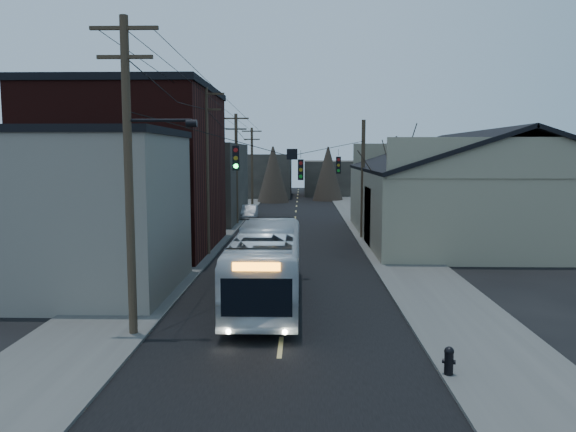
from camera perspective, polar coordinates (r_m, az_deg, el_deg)
name	(u,v)px	position (r m, az deg, el deg)	size (l,w,h in m)	color
ground	(278,372)	(16.42, -1.06, -15.58)	(160.00, 160.00, 0.00)	black
road_surface	(294,229)	(45.63, 0.60, -1.34)	(9.00, 110.00, 0.02)	black
sidewalk_left	(214,228)	(46.18, -7.49, -1.24)	(4.00, 110.00, 0.12)	#474744
sidewalk_right	(374,229)	(45.99, 8.73, -1.29)	(4.00, 110.00, 0.12)	#474744
building_clapboard	(82,214)	(26.21, -20.22, 0.21)	(8.00, 8.00, 7.00)	#6C655A
building_brick	(133,171)	(36.82, -15.44, 4.38)	(10.00, 12.00, 10.00)	black
building_left_far	(192,182)	(52.28, -9.78, 3.40)	(9.00, 14.00, 7.00)	#2E2A25
warehouse	(475,202)	(42.20, 18.45, 1.38)	(16.16, 20.60, 7.73)	#7D765B
building_far_left	(256,175)	(80.55, -3.29, 4.14)	(10.00, 12.00, 6.00)	#2E2A25
building_far_right	(344,178)	(85.52, 5.72, 3.91)	(12.00, 14.00, 5.00)	#2E2A25
bare_tree	(395,194)	(35.78, 10.84, 2.20)	(0.40, 0.40, 7.20)	black
utility_lines	(248,170)	(39.55, -4.05, 4.65)	(11.24, 45.28, 10.50)	#382B1E
bus	(267,265)	(23.29, -2.15, -4.96)	(2.62, 11.21, 3.12)	silver
parked_car	(250,212)	(52.98, -3.93, 0.42)	(1.38, 3.95, 1.30)	#AFB2B8
fire_hydrant	(449,360)	(16.40, 16.03, -13.84)	(0.38, 0.27, 0.78)	black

